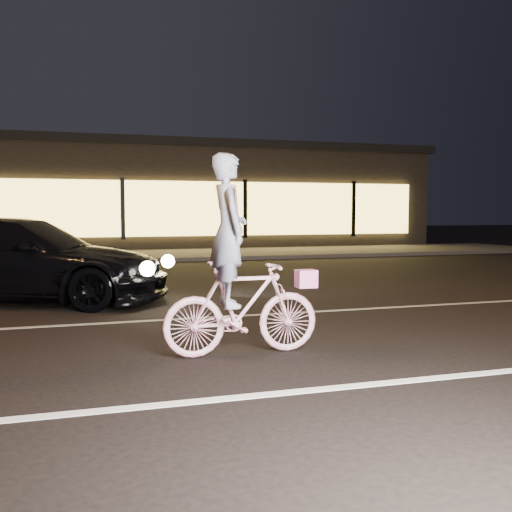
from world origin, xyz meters
name	(u,v)px	position (x,y,z in m)	size (l,w,h in m)	color
ground	(216,353)	(0.00, 0.00, 0.00)	(90.00, 90.00, 0.00)	black
lane_stripe_near	(257,396)	(0.00, -1.50, 0.00)	(60.00, 0.12, 0.01)	silver
lane_stripe_far	(185,319)	(0.00, 2.00, 0.00)	(60.00, 0.10, 0.01)	gray
sidewalk	(127,256)	(0.00, 13.00, 0.06)	(30.00, 4.00, 0.12)	#383533
storefront	(116,196)	(0.00, 18.97, 2.15)	(25.40, 8.42, 4.20)	black
cyclist	(238,285)	(0.20, -0.17, 0.75)	(1.68, 0.58, 2.12)	#DF3D67
sedan	(22,260)	(-2.34, 4.29, 0.70)	(5.24, 3.64, 1.41)	black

